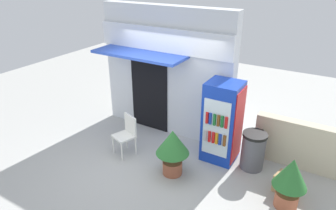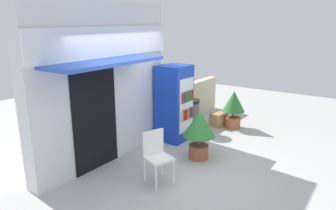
# 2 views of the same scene
# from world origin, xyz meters

# --- Properties ---
(ground) EXTENTS (16.00, 16.00, 0.00)m
(ground) POSITION_xyz_m (0.00, 0.00, 0.00)
(ground) COLOR #B2B2AD
(storefront_building) EXTENTS (3.35, 1.09, 3.06)m
(storefront_building) POSITION_xyz_m (-0.26, 1.50, 1.57)
(storefront_building) COLOR silver
(storefront_building) RESTS_ON ground
(drink_cooler) EXTENTS (0.71, 0.71, 1.76)m
(drink_cooler) POSITION_xyz_m (1.43, 0.98, 0.88)
(drink_cooler) COLOR #1438B2
(drink_cooler) RESTS_ON ground
(plastic_chair) EXTENTS (0.53, 0.53, 0.90)m
(plastic_chair) POSITION_xyz_m (-0.42, 0.11, 0.52)
(plastic_chair) COLOR white
(plastic_chair) RESTS_ON ground
(potted_plant_near_shop) EXTENTS (0.66, 0.66, 0.99)m
(potted_plant_near_shop) POSITION_xyz_m (0.81, -0.03, 0.64)
(potted_plant_near_shop) COLOR #995138
(potted_plant_near_shop) RESTS_ON ground
(potted_plant_curbside) EXTENTS (0.58, 0.58, 0.98)m
(potted_plant_curbside) POSITION_xyz_m (2.98, 0.18, 0.60)
(potted_plant_curbside) COLOR #AD5B3D
(potted_plant_curbside) RESTS_ON ground
(trash_bin) EXTENTS (0.50, 0.50, 0.81)m
(trash_bin) POSITION_xyz_m (2.13, 0.99, 0.41)
(trash_bin) COLOR #595960
(trash_bin) RESTS_ON ground
(stone_boundary_wall) EXTENTS (2.40, 0.23, 1.01)m
(stone_boundary_wall) POSITION_xyz_m (3.22, 1.53, 0.51)
(stone_boundary_wall) COLOR beige
(stone_boundary_wall) RESTS_ON ground
(cardboard_box) EXTENTS (0.44, 0.40, 0.35)m
(cardboard_box) POSITION_xyz_m (2.89, 0.56, 0.18)
(cardboard_box) COLOR tan
(cardboard_box) RESTS_ON ground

